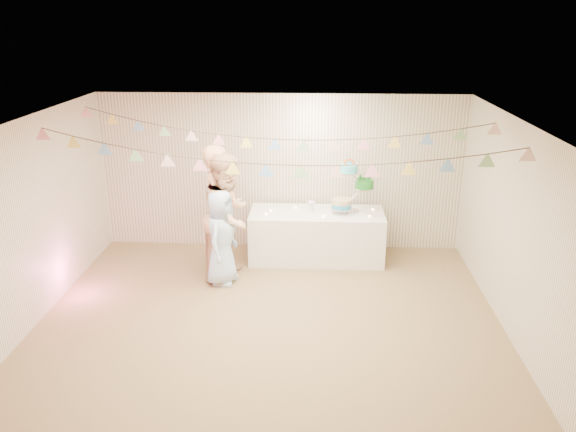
{
  "coord_description": "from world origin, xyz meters",
  "views": [
    {
      "loc": [
        0.57,
        -6.48,
        3.77
      ],
      "look_at": [
        0.2,
        0.8,
        1.15
      ],
      "focal_mm": 35.0,
      "sensor_mm": 36.0,
      "label": 1
    }
  ],
  "objects_px": {
    "person_child": "(221,237)",
    "cake_stand": "(352,191)",
    "table": "(316,236)",
    "person_adult_a": "(221,209)",
    "person_adult_b": "(228,216)"
  },
  "relations": [
    {
      "from": "person_child",
      "to": "cake_stand",
      "type": "bearing_deg",
      "value": -51.18
    },
    {
      "from": "table",
      "to": "person_adult_a",
      "type": "xyz_separation_m",
      "value": [
        -1.47,
        -0.44,
        0.58
      ]
    },
    {
      "from": "person_adult_a",
      "to": "person_adult_b",
      "type": "relative_size",
      "value": 1.03
    },
    {
      "from": "table",
      "to": "person_adult_a",
      "type": "bearing_deg",
      "value": -163.35
    },
    {
      "from": "cake_stand",
      "to": "table",
      "type": "bearing_deg",
      "value": -174.81
    },
    {
      "from": "table",
      "to": "person_adult_b",
      "type": "height_order",
      "value": "person_adult_b"
    },
    {
      "from": "table",
      "to": "person_adult_b",
      "type": "xyz_separation_m",
      "value": [
        -1.31,
        -0.7,
        0.56
      ]
    },
    {
      "from": "person_adult_a",
      "to": "person_adult_b",
      "type": "distance_m",
      "value": 0.31
    },
    {
      "from": "table",
      "to": "person_child",
      "type": "height_order",
      "value": "person_child"
    },
    {
      "from": "person_adult_a",
      "to": "table",
      "type": "bearing_deg",
      "value": -66.26
    },
    {
      "from": "table",
      "to": "person_adult_a",
      "type": "distance_m",
      "value": 1.64
    },
    {
      "from": "person_child",
      "to": "person_adult_a",
      "type": "bearing_deg",
      "value": 21.52
    },
    {
      "from": "table",
      "to": "cake_stand",
      "type": "relative_size",
      "value": 2.63
    },
    {
      "from": "person_adult_a",
      "to": "person_child",
      "type": "distance_m",
      "value": 0.56
    },
    {
      "from": "cake_stand",
      "to": "person_adult_a",
      "type": "relative_size",
      "value": 0.41
    }
  ]
}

